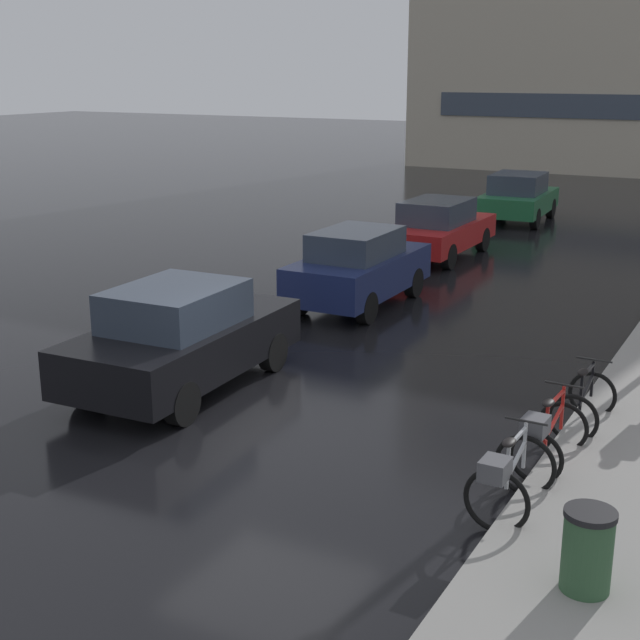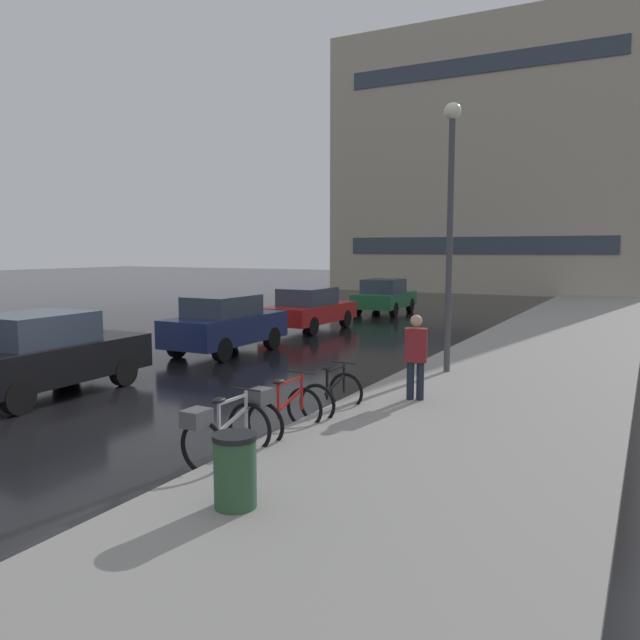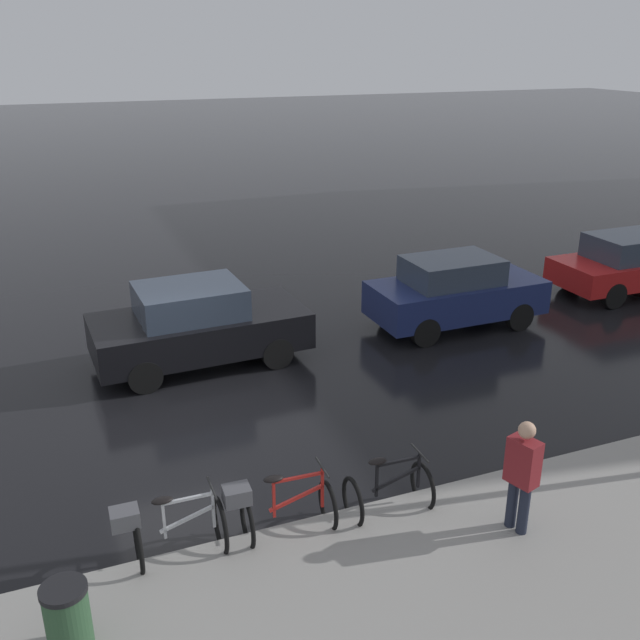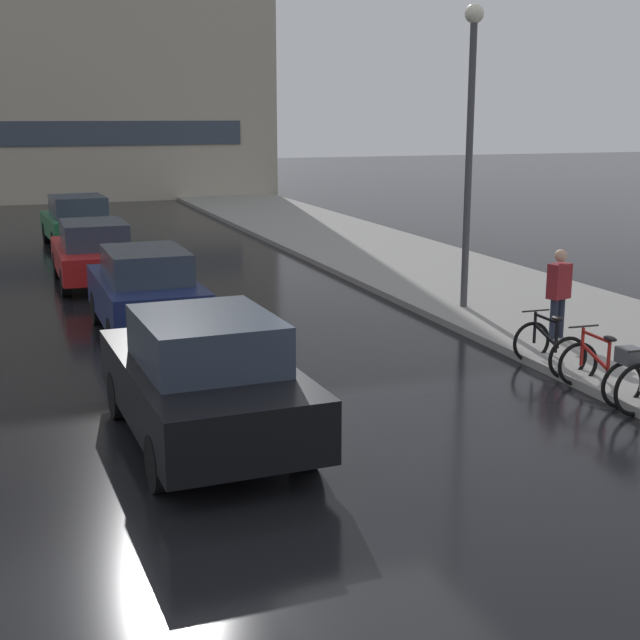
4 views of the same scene
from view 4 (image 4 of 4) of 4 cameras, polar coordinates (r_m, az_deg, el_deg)
name	(u,v)px [view 4 (image 4 of 4)]	position (r m, az deg, el deg)	size (l,w,h in m)	color
ground_plane	(387,444)	(11.24, 4.29, -7.94)	(140.00, 140.00, 0.00)	black
sidewalk_kerb	(444,276)	(22.47, 7.96, 2.83)	(4.80, 60.00, 0.14)	gray
bicycle_second	(607,367)	(13.37, 17.88, -2.91)	(0.73, 1.44, 0.96)	black
bicycle_third	(549,347)	(14.68, 14.45, -1.70)	(0.71, 1.12, 0.93)	black
car_black	(205,379)	(11.13, -7.37, -3.74)	(2.08, 4.27, 1.66)	black
car_navy	(146,292)	(16.71, -11.08, 1.80)	(1.75, 3.92, 1.63)	navy
car_red	(94,253)	(22.06, -14.24, 4.21)	(1.79, 4.21, 1.53)	#AD1919
car_green	(78,221)	(28.59, -15.21, 6.14)	(2.09, 3.96, 1.56)	#1E6038
pedestrian	(559,292)	(16.20, 15.03, 1.76)	(0.45, 0.35, 1.72)	#1E2333
streetlamp	(470,124)	(18.22, 9.59, 12.26)	(0.37, 0.37, 6.08)	#424247
building_facade_main	(43,12)	(46.59, -17.33, 18.31)	(20.73, 7.97, 17.42)	#B2A893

